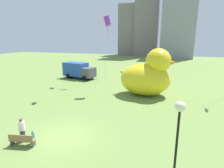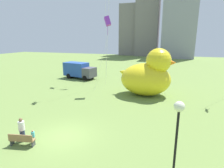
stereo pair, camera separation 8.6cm
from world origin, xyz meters
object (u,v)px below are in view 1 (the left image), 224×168
(person_adult, at_px, (22,129))
(kite_purple, at_px, (107,22))
(giant_inflatable_duck, at_px, (147,76))
(lamppost, at_px, (179,119))
(box_truck, at_px, (79,71))
(person_child, at_px, (33,136))
(park_bench, at_px, (22,140))

(person_adult, relative_size, kite_purple, 0.18)
(giant_inflatable_duck, bearing_deg, kite_purple, -179.95)
(lamppost, relative_size, box_truck, 0.68)
(lamppost, bearing_deg, kite_purple, 121.30)
(person_adult, height_order, person_child, person_adult)
(park_bench, xyz_separation_m, person_child, (0.45, 0.58, 0.05))
(person_child, height_order, giant_inflatable_duck, giant_inflatable_duck)
(park_bench, distance_m, person_adult, 0.84)
(person_child, bearing_deg, kite_purple, 87.80)
(kite_purple, bearing_deg, park_bench, -93.91)
(person_child, bearing_deg, giant_inflatable_duck, 67.00)
(person_adult, xyz_separation_m, lamppost, (10.15, -0.54, 2.45))
(person_adult, bearing_deg, lamppost, -3.07)
(box_truck, bearing_deg, kite_purple, -38.94)
(giant_inflatable_duck, relative_size, box_truck, 1.15)
(box_truck, bearing_deg, person_child, -70.04)
(person_child, distance_m, box_truck, 21.41)
(person_adult, relative_size, person_child, 1.81)
(box_truck, bearing_deg, giant_inflatable_duck, -25.68)
(person_adult, distance_m, box_truck, 21.16)
(park_bench, bearing_deg, giant_inflatable_duck, 66.30)
(person_adult, bearing_deg, person_child, 3.10)
(giant_inflatable_duck, xyz_separation_m, lamppost, (3.42, -14.38, 0.88))
(kite_purple, bearing_deg, box_truck, 141.06)
(person_child, relative_size, giant_inflatable_duck, 0.13)
(lamppost, distance_m, kite_purple, 17.77)
(person_child, xyz_separation_m, kite_purple, (0.53, 13.78, 8.63))
(giant_inflatable_duck, bearing_deg, park_bench, -113.70)
(person_adult, height_order, lamppost, lamppost)
(park_bench, xyz_separation_m, lamppost, (9.72, -0.02, 2.94))
(park_bench, xyz_separation_m, person_adult, (-0.43, 0.53, 0.48))
(lamppost, xyz_separation_m, kite_purple, (-8.74, 14.37, 5.74))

